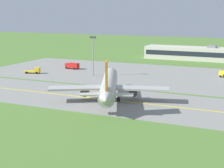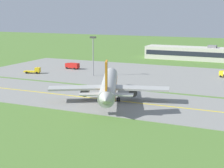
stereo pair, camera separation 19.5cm
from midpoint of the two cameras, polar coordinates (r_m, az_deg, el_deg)
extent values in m
plane|color=#517A33|center=(101.76, -4.31, -2.13)|extent=(500.00, 500.00, 0.00)
cube|color=gray|center=(101.74, -4.31, -2.11)|extent=(240.00, 28.00, 0.10)
cube|color=gray|center=(136.19, 7.93, 1.27)|extent=(140.00, 52.00, 0.10)
cube|color=yellow|center=(101.73, -4.31, -2.08)|extent=(220.00, 0.60, 0.01)
cylinder|color=#ADADA8|center=(98.12, -0.54, -0.10)|extent=(16.81, 32.91, 4.00)
cone|color=#ADADA8|center=(116.00, -0.20, 1.70)|extent=(4.51, 3.87, 3.80)
cone|color=#ADADA8|center=(80.10, -1.04, -2.44)|extent=(4.37, 4.26, 3.40)
cube|color=orange|center=(98.22, -0.54, -0.38)|extent=(15.84, 30.43, 0.36)
cube|color=#1E232D|center=(113.72, -0.23, 1.86)|extent=(3.83, 2.97, 0.70)
cube|color=#ADADA8|center=(96.77, -5.62, -0.62)|extent=(15.35, 11.79, 0.50)
cylinder|color=#47474C|center=(98.78, -4.31, -1.18)|extent=(3.43, 4.02, 2.30)
cylinder|color=black|center=(100.34, -4.22, -0.98)|extent=(2.03, 1.04, 2.10)
cube|color=#ADADA8|center=(96.13, 4.48, -0.68)|extent=(15.73, 8.45, 0.50)
cylinder|color=#47474C|center=(98.30, 3.25, -1.23)|extent=(3.43, 4.02, 2.30)
cylinder|color=black|center=(99.86, 3.22, -1.03)|extent=(2.03, 1.04, 2.10)
cube|color=orange|center=(82.42, -0.94, 1.40)|extent=(2.07, 4.21, 6.50)
cube|color=#ADADA8|center=(83.32, -3.13, -1.63)|extent=(6.42, 4.99, 0.30)
cube|color=#ADADA8|center=(83.03, 1.27, -1.66)|extent=(6.44, 4.02, 0.30)
cylinder|color=slate|center=(111.42, -0.28, -0.19)|extent=(0.24, 0.24, 1.65)
cylinder|color=black|center=(111.59, -0.28, -0.60)|extent=(0.75, 1.15, 1.10)
cylinder|color=slate|center=(96.91, -2.12, -1.96)|extent=(0.24, 0.24, 1.65)
cylinder|color=black|center=(97.13, -2.28, -2.43)|extent=(0.75, 1.15, 1.10)
cylinder|color=black|center=(97.09, -1.95, -2.43)|extent=(0.75, 1.15, 1.10)
cylinder|color=slate|center=(96.72, 0.96, -1.98)|extent=(0.24, 0.24, 1.65)
cylinder|color=black|center=(96.91, 0.80, -2.45)|extent=(0.75, 1.15, 1.10)
cylinder|color=black|center=(96.91, 1.12, -2.46)|extent=(0.75, 1.15, 1.10)
cube|color=yellow|center=(142.65, -11.70, 2.19)|extent=(2.25, 2.39, 1.80)
cube|color=#1E232D|center=(142.33, -11.41, 2.31)|extent=(0.58, 1.81, 0.81)
cube|color=yellow|center=(143.94, -12.87, 1.94)|extent=(4.98, 3.20, 0.40)
cylinder|color=orange|center=(142.50, -11.71, 2.58)|extent=(0.20, 0.20, 0.18)
cylinder|color=black|center=(143.74, -11.54, 1.84)|extent=(0.95, 0.52, 0.90)
cylinder|color=black|center=(141.90, -11.82, 1.70)|extent=(0.95, 0.52, 0.90)
cylinder|color=black|center=(145.31, -13.05, 1.88)|extent=(0.95, 0.52, 0.90)
cylinder|color=black|center=(143.40, -13.37, 1.74)|extent=(0.95, 0.52, 0.90)
cube|color=red|center=(152.90, -7.00, 2.95)|extent=(1.90, 2.09, 1.80)
cube|color=#1E232D|center=(153.29, -7.24, 3.08)|extent=(0.22, 1.84, 0.81)
cube|color=red|center=(151.23, -6.06, 2.91)|extent=(4.30, 2.32, 2.00)
cylinder|color=orange|center=(152.76, -7.01, 3.32)|extent=(0.20, 0.20, 0.18)
cylinder|color=black|center=(152.25, -7.20, 2.51)|extent=(0.91, 0.35, 0.90)
cylinder|color=black|center=(153.88, -6.78, 2.61)|extent=(0.91, 0.35, 0.90)
cylinder|color=black|center=(150.08, -6.00, 2.41)|extent=(0.91, 0.35, 0.90)
cylinder|color=black|center=(151.82, -5.57, 2.52)|extent=(0.91, 0.35, 0.90)
cube|color=yellow|center=(138.12, 16.95, 1.63)|extent=(2.60, 2.66, 1.80)
cube|color=#1E232D|center=(138.56, 16.72, 1.81)|extent=(1.10, 1.61, 0.81)
cylinder|color=orange|center=(137.96, 16.98, 2.04)|extent=(0.20, 0.20, 0.18)
cylinder|color=black|center=(137.54, 16.66, 1.16)|extent=(0.92, 0.74, 0.90)
cylinder|color=black|center=(139.05, 17.20, 1.24)|extent=(0.92, 0.74, 0.90)
cube|color=beige|center=(184.58, 12.50, 4.73)|extent=(46.64, 10.86, 6.33)
cube|color=#1E232D|center=(179.22, 12.14, 4.65)|extent=(44.78, 0.10, 2.28)
cube|color=slate|center=(182.53, 15.43, 5.71)|extent=(4.00, 4.00, 1.20)
cylinder|color=gray|center=(134.27, -3.05, 4.22)|extent=(0.36, 0.36, 14.00)
cube|color=#333333|center=(133.55, -3.09, 7.35)|extent=(2.40, 0.50, 0.70)
camera|label=1|loc=(0.10, -90.06, -0.01)|focal=58.10mm
camera|label=2|loc=(0.10, 89.94, 0.01)|focal=58.10mm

